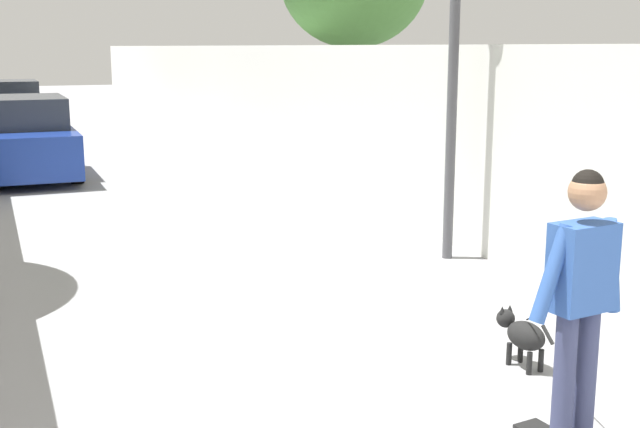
% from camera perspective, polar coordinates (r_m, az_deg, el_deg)
% --- Properties ---
extents(ground_plane, '(80.00, 80.00, 0.00)m').
position_cam_1_polar(ground_plane, '(16.21, -12.99, 2.52)').
color(ground_plane, gray).
extents(fence_right, '(48.00, 0.30, 2.51)m').
position_cam_1_polar(fence_right, '(14.94, -0.39, 6.91)').
color(fence_right, silver).
rests_on(fence_right, ground).
extents(lamp_post, '(0.36, 0.36, 4.11)m').
position_cam_1_polar(lamp_post, '(9.60, 9.41, 13.56)').
color(lamp_post, '#4C4C51').
rests_on(lamp_post, ground).
extents(person_skateboarder, '(0.26, 0.72, 1.71)m').
position_cam_1_polar(person_skateboarder, '(5.04, 17.77, -4.97)').
color(person_skateboarder, '#333859').
rests_on(person_skateboarder, skateboard).
extents(dog, '(1.63, 0.76, 1.06)m').
position_cam_1_polar(dog, '(6.65, 14.00, -8.13)').
color(dog, black).
rests_on(dog, ground).
extents(car_near, '(4.33, 1.80, 1.54)m').
position_cam_1_polar(car_near, '(16.92, -19.88, 4.94)').
color(car_near, navy).
rests_on(car_near, ground).
extents(car_far, '(3.92, 1.80, 1.54)m').
position_cam_1_polar(car_far, '(25.09, -20.80, 6.83)').
color(car_far, black).
rests_on(car_far, ground).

